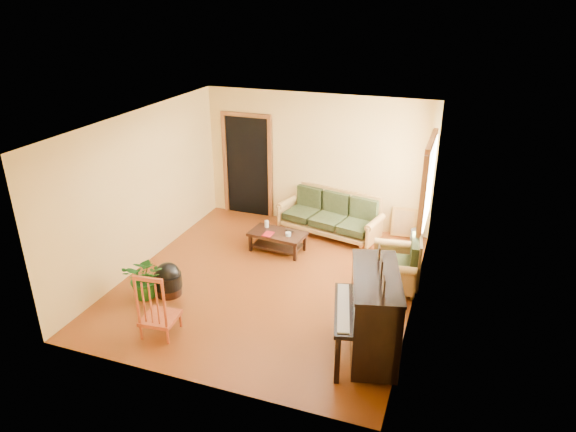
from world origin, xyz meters
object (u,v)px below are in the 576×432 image
at_px(piano, 374,316).
at_px(red_chair, 158,302).
at_px(ceramic_crock, 416,237).
at_px(sofa, 329,215).
at_px(armchair, 394,261).
at_px(footstool, 168,283).
at_px(potted_plant, 146,277).
at_px(coffee_table, 278,242).

height_order(piano, red_chair, piano).
bearing_deg(ceramic_crock, sofa, -174.35).
height_order(sofa, red_chair, red_chair).
distance_m(armchair, piano, 1.78).
bearing_deg(piano, ceramic_crock, 73.30).
bearing_deg(sofa, ceramic_crock, 18.55).
height_order(footstool, ceramic_crock, footstool).
bearing_deg(red_chair, footstool, 109.94).
relative_size(footstool, ceramic_crock, 1.49).
distance_m(red_chair, potted_plant, 1.01).
distance_m(armchair, footstool, 3.51).
xyz_separation_m(piano, potted_plant, (-3.49, 0.21, -0.24)).
bearing_deg(red_chair, ceramic_crock, 47.50).
bearing_deg(coffee_table, potted_plant, -122.24).
distance_m(coffee_table, piano, 3.19).
height_order(footstool, potted_plant, potted_plant).
xyz_separation_m(sofa, footstool, (-1.75, -2.89, -0.22)).
bearing_deg(potted_plant, sofa, 56.65).
bearing_deg(ceramic_crock, coffee_table, -154.23).
distance_m(armchair, ceramic_crock, 1.70).
relative_size(footstool, potted_plant, 0.60).
relative_size(red_chair, ceramic_crock, 3.49).
xyz_separation_m(armchair, potted_plant, (-3.48, -1.57, -0.11)).
height_order(armchair, piano, piano).
xyz_separation_m(sofa, potted_plant, (-2.02, -3.07, -0.07)).
bearing_deg(coffee_table, footstool, -118.83).
distance_m(footstool, red_chair, 1.04).
bearing_deg(red_chair, potted_plant, 128.41).
distance_m(sofa, footstool, 3.39).
relative_size(sofa, red_chair, 2.00).
bearing_deg(piano, footstool, 159.13).
relative_size(coffee_table, piano, 0.74).
height_order(coffee_table, ceramic_crock, coffee_table).
xyz_separation_m(sofa, coffee_table, (-0.69, -0.96, -0.24)).
height_order(footstool, red_chair, red_chair).
height_order(armchair, red_chair, red_chair).
height_order(coffee_table, piano, piano).
xyz_separation_m(red_chair, ceramic_crock, (2.95, 3.95, -0.35)).
distance_m(ceramic_crock, potted_plant, 4.88).
height_order(piano, ceramic_crock, piano).
relative_size(ceramic_crock, potted_plant, 0.40).
height_order(coffee_table, red_chair, red_chair).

